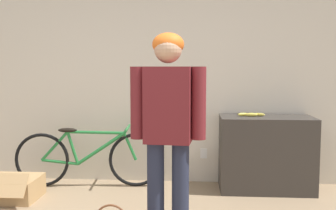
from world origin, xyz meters
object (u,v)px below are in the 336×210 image
banana (251,115)px  cardboard_box (14,188)px  bicycle (89,157)px  person (168,118)px

banana → cardboard_box: (-2.53, -0.53, -0.74)m
bicycle → banana: bearing=-3.4°
banana → person: bearing=-121.1°
person → cardboard_box: bearing=158.3°
person → banana: 1.63m
person → bicycle: size_ratio=0.96×
bicycle → cardboard_box: (-0.67, -0.49, -0.23)m
person → bicycle: 1.82m
person → banana: (0.84, 1.39, -0.14)m
bicycle → banana: 1.93m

